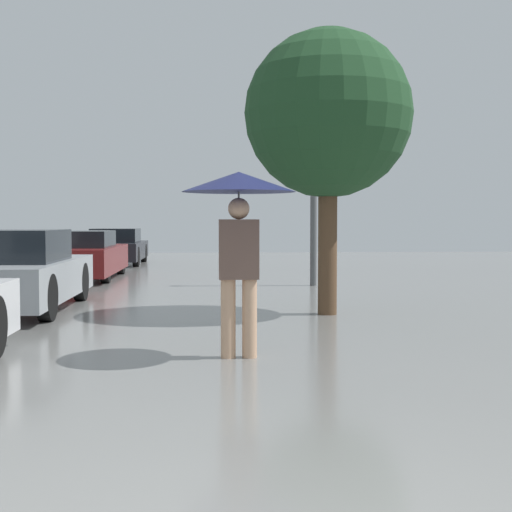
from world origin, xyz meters
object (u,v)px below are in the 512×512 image
object	(u,v)px
parked_car_second	(16,273)
street_lamp	(314,176)
tree	(328,115)
parked_car_third	(79,256)
pedestrian	(239,206)
parked_car_farthest	(117,247)

from	to	relation	value
parked_car_second	street_lamp	xyz separation A→B (m)	(5.33, 4.04, 1.79)
tree	parked_car_third	bearing A→B (deg)	124.99
pedestrian	parked_car_farthest	size ratio (longest dim) A/B	0.44
tree	pedestrian	bearing A→B (deg)	-113.84
parked_car_farthest	tree	xyz separation A→B (m)	(4.81, -13.01, 2.44)
tree	street_lamp	bearing A→B (deg)	84.08
pedestrian	parked_car_second	world-z (taller)	pedestrian
parked_car_second	tree	world-z (taller)	tree
pedestrian	tree	size ratio (longest dim) A/B	0.45
parked_car_second	parked_car_third	world-z (taller)	parked_car_second
tree	parked_car_farthest	bearing A→B (deg)	110.28
parked_car_second	parked_car_third	xyz separation A→B (m)	(-0.15, 6.32, -0.04)
parked_car_farthest	pedestrian	bearing A→B (deg)	-78.51
parked_car_farthest	street_lamp	world-z (taller)	street_lamp
pedestrian	parked_car_second	xyz separation A→B (m)	(-3.34, 4.14, -0.96)
pedestrian	tree	distance (m)	3.94
pedestrian	parked_car_second	bearing A→B (deg)	128.94
pedestrian	street_lamp	xyz separation A→B (m)	(1.98, 8.18, 0.83)
parked_car_third	tree	world-z (taller)	tree
pedestrian	parked_car_farthest	bearing A→B (deg)	101.49
parked_car_farthest	street_lamp	size ratio (longest dim) A/B	1.03
pedestrian	parked_car_second	size ratio (longest dim) A/B	0.45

